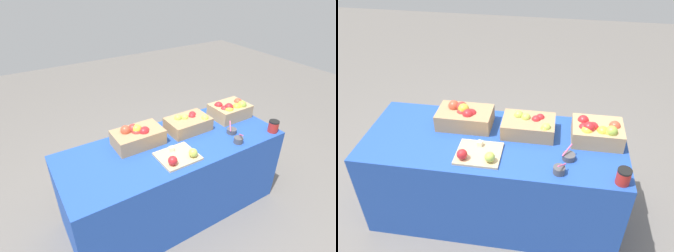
{
  "view_description": "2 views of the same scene",
  "coord_description": "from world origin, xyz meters",
  "views": [
    {
      "loc": [
        -1.05,
        -1.61,
        2.04
      ],
      "look_at": [
        -0.05,
        -0.01,
        0.93
      ],
      "focal_mm": 29.56,
      "sensor_mm": 36.0,
      "label": 1
    },
    {
      "loc": [
        0.39,
        -1.93,
        2.28
      ],
      "look_at": [
        0.08,
        0.06,
        0.83
      ],
      "focal_mm": 36.89,
      "sensor_mm": 36.0,
      "label": 2
    }
  ],
  "objects": [
    {
      "name": "coffee_cup",
      "position": [
        0.87,
        -0.31,
        0.79
      ],
      "size": [
        0.09,
        0.09,
        0.11
      ],
      "color": "red",
      "rests_on": "table"
    },
    {
      "name": "sample_bowl_mid",
      "position": [
        0.54,
        -0.13,
        0.76
      ],
      "size": [
        0.09,
        0.1,
        0.1
      ],
      "color": "#4C4C51",
      "rests_on": "table"
    },
    {
      "name": "apple_crate_right",
      "position": [
        -0.25,
        0.15,
        0.82
      ],
      "size": [
        0.41,
        0.25,
        0.19
      ],
      "color": "tan",
      "rests_on": "table"
    },
    {
      "name": "ground_plane",
      "position": [
        0.0,
        0.0,
        0.0
      ],
      "size": [
        10.0,
        10.0,
        0.0
      ],
      "primitive_type": "plane",
      "color": "slate"
    },
    {
      "name": "table",
      "position": [
        0.0,
        0.0,
        0.37
      ],
      "size": [
        1.9,
        0.76,
        0.74
      ],
      "primitive_type": "cube",
      "color": "#234CAD",
      "rests_on": "ground_plane"
    },
    {
      "name": "cutting_board_front",
      "position": [
        -0.07,
        -0.2,
        0.76
      ],
      "size": [
        0.31,
        0.27,
        0.09
      ],
      "color": "#D1B284",
      "rests_on": "table"
    },
    {
      "name": "sample_bowl_near",
      "position": [
        0.48,
        -0.28,
        0.77
      ],
      "size": [
        0.08,
        0.09,
        0.1
      ],
      "color": "#4C4C51",
      "rests_on": "table"
    },
    {
      "name": "apple_crate_left",
      "position": [
        0.72,
        0.1,
        0.82
      ],
      "size": [
        0.36,
        0.27,
        0.18
      ],
      "color": "tan",
      "rests_on": "table"
    },
    {
      "name": "apple_crate_middle",
      "position": [
        0.25,
        0.12,
        0.81
      ],
      "size": [
        0.38,
        0.25,
        0.16
      ],
      "color": "tan",
      "rests_on": "table"
    }
  ]
}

